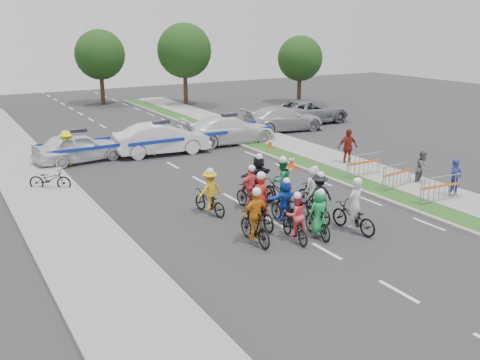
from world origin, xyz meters
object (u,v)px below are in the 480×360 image
rider_5 (285,204)px  tree_4 (100,55)px  civilian_suv (310,111)px  cone_0 (292,162)px  rider_6 (259,209)px  barrier_0 (439,190)px  cone_1 (270,143)px  tree_1 (184,51)px  rider_3 (255,222)px  rider_10 (210,196)px  tree_2 (300,59)px  spectator_2 (348,147)px  marshal_hiviz (67,148)px  rider_8 (281,188)px  rider_2 (295,222)px  rider_1 (318,218)px  rider_0 (354,214)px  police_car_0 (79,147)px  police_car_1 (162,139)px  police_car_2 (230,130)px  spectator_0 (455,179)px  rider_11 (258,181)px  civilian_sedan (283,119)px  barrier_1 (397,176)px  rider_7 (313,191)px  rider_4 (318,201)px  parked_bike (50,179)px

rider_5 → tree_4: tree_4 is taller
civilian_suv → cone_0: (-8.22, -9.34, -0.48)m
rider_6 → barrier_0: (7.39, -1.46, -0.10)m
cone_1 → tree_1: 18.21m
rider_3 → rider_5: size_ratio=1.12×
rider_10 → tree_2: size_ratio=0.32×
civilian_suv → tree_1: (-4.00, 12.08, 3.72)m
rider_10 → spectator_2: 9.53m
rider_6 → marshal_hiviz: (-3.79, 11.77, 0.21)m
rider_6 → rider_8: rider_6 is taller
rider_5 → rider_2: bearing=68.0°
rider_6 → rider_5: bearing=170.6°
rider_1 → rider_5: size_ratio=0.99×
rider_3 → tree_4: bearing=-96.8°
rider_0 → police_car_0: bearing=-74.3°
police_car_1 → police_car_2: 4.43m
police_car_1 → spectator_2: (7.01, -6.85, 0.09)m
tree_1 → rider_5: bearing=-107.8°
spectator_0 → rider_8: bearing=161.1°
marshal_hiviz → tree_4: bearing=-76.5°
rider_0 → rider_5: bearing=-53.7°
rider_11 → civilian_sedan: (8.95, 11.19, -0.02)m
rider_6 → tree_2: 29.93m
rider_10 → cone_0: size_ratio=2.63×
barrier_1 → cone_1: size_ratio=2.86×
rider_7 → civilian_sedan: (7.63, 13.01, 0.13)m
police_car_1 → marshal_hiviz: bearing=95.0°
rider_10 → cone_1: size_ratio=2.63×
cone_0 → cone_1: bearing=71.1°
rider_1 → rider_10: size_ratio=0.92×
rider_8 → spectator_0: 7.07m
barrier_1 → civilian_sedan: bearing=76.7°
civilian_suv → rider_4: bearing=143.3°
rider_0 → police_car_0: size_ratio=0.44×
cone_1 → barrier_1: bearing=-86.3°
rider_8 → police_car_1: rider_8 is taller
police_car_2 → barrier_1: size_ratio=2.79×
spectator_2 → cone_0: 2.93m
barrier_1 → police_car_0: bearing=132.4°
rider_10 → tree_2: tree_2 is taller
civilian_sedan → barrier_1: (-3.07, -12.94, -0.23)m
police_car_0 → tree_4: size_ratio=0.71×
police_car_2 → spectator_2: size_ratio=3.02×
rider_1 → tree_4: (2.52, 32.93, 3.52)m
rider_2 → police_car_1: (0.84, 13.32, 0.19)m
marshal_hiviz → parked_bike: 4.07m
rider_0 → tree_1: (7.17, 29.15, 3.90)m
cone_1 → rider_6: bearing=-125.2°
rider_8 → civilian_suv: rider_8 is taller
barrier_1 → tree_4: bearing=96.9°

